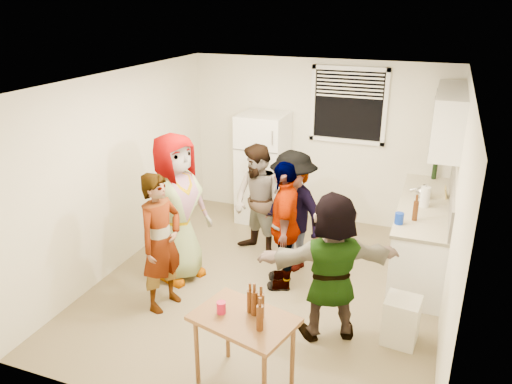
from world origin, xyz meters
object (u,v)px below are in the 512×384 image
at_px(beer_bottle_counter, 414,220).
at_px(guest_black, 283,284).
at_px(beer_bottle_table, 250,312).
at_px(guest_back_right, 291,266).
at_px(guest_orange, 327,333).
at_px(kettle, 423,198).
at_px(blue_cup, 399,224).
at_px(red_cup, 221,313).
at_px(refrigerator, 263,168).
at_px(trash_bin, 401,320).
at_px(guest_back_left, 258,254).
at_px(wine_bottle, 434,179).
at_px(guest_stripe, 166,304).
at_px(guest_grey, 181,275).

bearing_deg(beer_bottle_counter, guest_black, -162.29).
distance_m(beer_bottle_table, guest_back_right, 2.27).
relative_size(guest_black, guest_orange, 1.00).
distance_m(kettle, blue_cup, 0.95).
height_order(blue_cup, guest_orange, blue_cup).
height_order(guest_back_right, guest_black, guest_back_right).
bearing_deg(red_cup, guest_orange, 53.67).
xyz_separation_m(refrigerator, trash_bin, (2.37, -2.42, -0.60)).
bearing_deg(refrigerator, guest_orange, -57.07).
bearing_deg(guest_black, trash_bin, 51.93).
distance_m(beer_bottle_counter, guest_back_left, 2.19).
height_order(red_cup, guest_orange, red_cup).
distance_m(beer_bottle_counter, guest_back_right, 1.72).
relative_size(wine_bottle, guest_back_right, 0.17).
xyz_separation_m(refrigerator, guest_orange, (1.66, -2.56, -0.85)).
xyz_separation_m(blue_cup, guest_back_left, (-1.83, 0.32, -0.90)).
bearing_deg(beer_bottle_counter, red_cup, -122.68).
relative_size(beer_bottle_counter, guest_stripe, 0.15).
relative_size(beer_bottle_counter, guest_back_right, 0.15).
bearing_deg(guest_grey, trash_bin, -75.86).
xyz_separation_m(trash_bin, beer_bottle_table, (-1.24, -1.05, 0.48)).
height_order(kettle, guest_back_right, kettle).
relative_size(guest_back_left, guest_black, 0.98).
bearing_deg(beer_bottle_table, beer_bottle_counter, 60.50).
relative_size(refrigerator, trash_bin, 3.43).
bearing_deg(beer_bottle_table, guest_black, 97.48).
bearing_deg(guest_black, guest_back_left, -152.19).
relative_size(kettle, trash_bin, 0.48).
relative_size(guest_grey, guest_orange, 1.18).
height_order(guest_grey, guest_back_right, guest_grey).
relative_size(blue_cup, guest_back_right, 0.08).
bearing_deg(guest_grey, guest_black, -56.45).
bearing_deg(red_cup, kettle, 63.59).
height_order(wine_bottle, guest_black, wine_bottle).
bearing_deg(beer_bottle_counter, guest_orange, -119.42).
bearing_deg(guest_back_left, beer_bottle_counter, 23.43).
bearing_deg(red_cup, wine_bottle, 67.48).
relative_size(guest_back_left, guest_back_right, 0.98).
relative_size(kettle, guest_orange, 0.15).
distance_m(trash_bin, beer_bottle_table, 1.70).
relative_size(wine_bottle, red_cup, 2.50).
relative_size(guest_back_right, guest_orange, 1.00).
relative_size(blue_cup, guest_black, 0.08).
bearing_deg(guest_back_left, refrigerator, 134.73).
bearing_deg(guest_orange, guest_black, -71.82).
relative_size(refrigerator, blue_cup, 12.73).
height_order(wine_bottle, guest_grey, wine_bottle).
relative_size(trash_bin, guest_back_right, 0.31).
bearing_deg(wine_bottle, beer_bottle_counter, -95.38).
relative_size(trash_bin, red_cup, 4.55).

